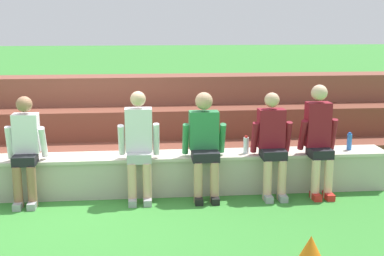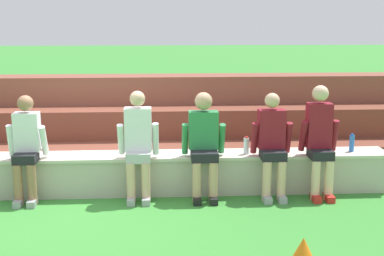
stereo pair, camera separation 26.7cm
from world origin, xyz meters
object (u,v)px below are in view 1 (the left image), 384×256
(water_bottle_mid_left, at_px, (349,142))
(sports_cone, at_px, (311,247))
(water_bottle_near_right, at_px, (246,145))
(person_far_left, at_px, (26,148))
(person_right_of_center, at_px, (272,142))
(person_left_of_center, at_px, (139,143))
(person_center, at_px, (205,141))
(person_far_right, at_px, (319,137))

(water_bottle_mid_left, height_order, sports_cone, water_bottle_mid_left)
(water_bottle_near_right, xyz_separation_m, sports_cone, (0.22, -2.06, -0.51))
(person_far_left, height_order, water_bottle_mid_left, person_far_left)
(person_right_of_center, bearing_deg, person_far_left, 179.57)
(person_left_of_center, height_order, person_center, person_left_of_center)
(person_far_left, distance_m, water_bottle_mid_left, 4.24)
(water_bottle_mid_left, bearing_deg, water_bottle_near_right, -177.98)
(person_center, distance_m, water_bottle_mid_left, 2.02)
(person_far_left, bearing_deg, water_bottle_near_right, 3.45)
(person_right_of_center, xyz_separation_m, person_far_right, (0.62, -0.01, 0.05))
(person_center, bearing_deg, person_far_left, 179.91)
(person_center, bearing_deg, person_right_of_center, -1.27)
(person_center, xyz_separation_m, water_bottle_mid_left, (2.01, 0.22, -0.10))
(water_bottle_mid_left, bearing_deg, person_far_left, -177.04)
(person_far_right, bearing_deg, water_bottle_mid_left, 25.66)
(person_far_right, distance_m, water_bottle_mid_left, 0.59)
(person_left_of_center, relative_size, sports_cone, 5.80)
(person_left_of_center, bearing_deg, sports_cone, -48.83)
(person_far_left, height_order, person_left_of_center, person_left_of_center)
(person_center, height_order, person_far_right, person_far_right)
(person_center, relative_size, water_bottle_mid_left, 5.66)
(person_right_of_center, height_order, water_bottle_mid_left, person_right_of_center)
(person_right_of_center, distance_m, water_bottle_mid_left, 1.16)
(person_left_of_center, relative_size, person_center, 1.02)
(water_bottle_near_right, relative_size, water_bottle_mid_left, 0.98)
(person_right_of_center, distance_m, water_bottle_near_right, 0.37)
(person_left_of_center, xyz_separation_m, person_far_right, (2.32, 0.00, 0.03))
(person_left_of_center, height_order, sports_cone, person_left_of_center)
(person_center, bearing_deg, water_bottle_mid_left, 6.33)
(water_bottle_mid_left, distance_m, sports_cone, 2.49)
(person_far_left, bearing_deg, person_center, -0.09)
(person_center, height_order, water_bottle_near_right, person_center)
(person_right_of_center, relative_size, water_bottle_near_right, 5.69)
(person_far_left, height_order, water_bottle_near_right, person_far_left)
(water_bottle_near_right, distance_m, sports_cone, 2.13)
(person_far_left, bearing_deg, person_far_right, -0.45)
(water_bottle_near_right, bearing_deg, person_left_of_center, -171.96)
(water_bottle_near_right, height_order, water_bottle_mid_left, water_bottle_mid_left)
(person_right_of_center, bearing_deg, person_center, 178.73)
(person_center, xyz_separation_m, person_right_of_center, (0.88, -0.02, -0.02))
(person_center, bearing_deg, sports_cone, -67.12)
(person_left_of_center, height_order, person_right_of_center, person_left_of_center)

